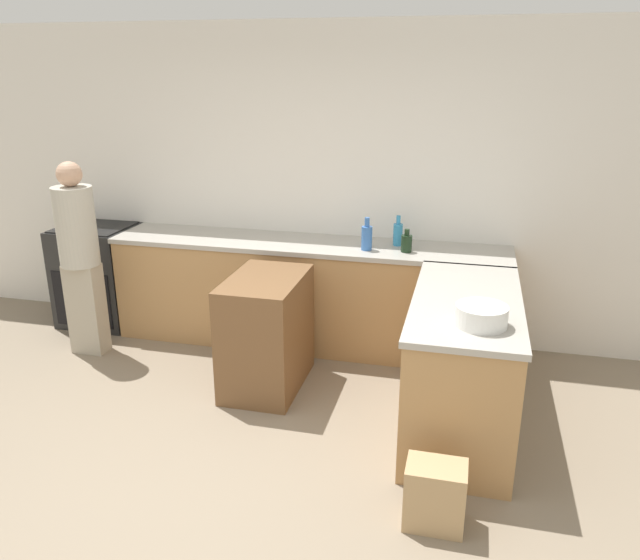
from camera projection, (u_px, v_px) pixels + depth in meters
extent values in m
plane|color=gray|center=(213.00, 490.00, 3.62)|extent=(14.00, 14.00, 0.00)
cube|color=white|center=(317.00, 185.00, 5.44)|extent=(8.00, 0.06, 2.70)
cube|color=tan|center=(307.00, 295.00, 5.43)|extent=(3.36, 0.61, 0.88)
cube|color=#ADA89E|center=(307.00, 244.00, 5.28)|extent=(3.39, 0.64, 0.04)
cube|color=tan|center=(462.00, 366.00, 4.15)|extent=(0.66, 1.50, 0.88)
cube|color=#ADA89E|center=(467.00, 302.00, 4.00)|extent=(0.69, 1.53, 0.04)
cube|color=black|center=(99.00, 275.00, 5.89)|extent=(0.68, 0.60, 0.92)
cube|color=black|center=(82.00, 300.00, 5.65)|extent=(0.57, 0.01, 0.52)
cube|color=black|center=(93.00, 227.00, 5.74)|extent=(0.63, 0.55, 0.01)
cube|color=brown|center=(266.00, 332.00, 4.69)|extent=(0.53, 0.82, 0.87)
cylinder|color=white|center=(481.00, 316.00, 3.56)|extent=(0.30, 0.30, 0.12)
cylinder|color=black|center=(406.00, 244.00, 4.98)|extent=(0.09, 0.09, 0.13)
cylinder|color=black|center=(407.00, 232.00, 4.95)|extent=(0.04, 0.04, 0.05)
cylinder|color=#338CBF|center=(398.00, 235.00, 5.15)|extent=(0.08, 0.08, 0.18)
cylinder|color=#338CBF|center=(398.00, 220.00, 5.11)|extent=(0.03, 0.03, 0.07)
cylinder|color=#386BB7|center=(367.00, 238.00, 5.02)|extent=(0.09, 0.09, 0.19)
cylinder|color=#386BB7|center=(367.00, 222.00, 4.98)|extent=(0.04, 0.04, 0.07)
cube|color=#ADA38E|center=(87.00, 309.00, 5.27)|extent=(0.29, 0.17, 0.78)
cylinder|color=#B7B2A3|center=(76.00, 226.00, 5.04)|extent=(0.32, 0.32, 0.65)
sphere|color=tan|center=(69.00, 174.00, 4.90)|extent=(0.20, 0.20, 0.20)
cube|color=tan|center=(435.00, 495.00, 3.30)|extent=(0.32, 0.23, 0.36)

